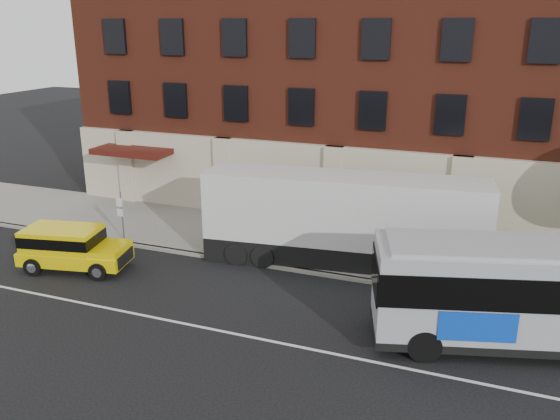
% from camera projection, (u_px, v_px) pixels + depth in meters
% --- Properties ---
extents(ground, '(120.00, 120.00, 0.00)m').
position_uv_depth(ground, '(232.00, 342.00, 18.75)').
color(ground, black).
rests_on(ground, ground).
extents(sidewalk, '(60.00, 6.00, 0.15)m').
position_uv_depth(sidewalk, '(315.00, 245.00, 26.72)').
color(sidewalk, gray).
rests_on(sidewalk, ground).
extents(kerb, '(60.00, 0.25, 0.15)m').
position_uv_depth(kerb, '(294.00, 269.00, 24.05)').
color(kerb, gray).
rests_on(kerb, ground).
extents(lane_line, '(60.00, 0.12, 0.01)m').
position_uv_depth(lane_line, '(238.00, 334.00, 19.19)').
color(lane_line, silver).
rests_on(lane_line, ground).
extents(building, '(30.00, 12.10, 15.00)m').
position_uv_depth(building, '(362.00, 66.00, 31.42)').
color(building, maroon).
rests_on(building, sidewalk).
extents(sign_pole, '(0.30, 0.20, 2.50)m').
position_uv_depth(sign_pole, '(121.00, 214.00, 26.64)').
color(sign_pole, slate).
rests_on(sign_pole, ground).
extents(yellow_suv, '(4.80, 2.72, 1.79)m').
position_uv_depth(yellow_suv, '(70.00, 246.00, 24.02)').
color(yellow_suv, yellow).
rests_on(yellow_suv, ground).
extents(shipping_container, '(11.91, 3.74, 3.90)m').
position_uv_depth(shipping_container, '(344.00, 222.00, 24.17)').
color(shipping_container, black).
rests_on(shipping_container, ground).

